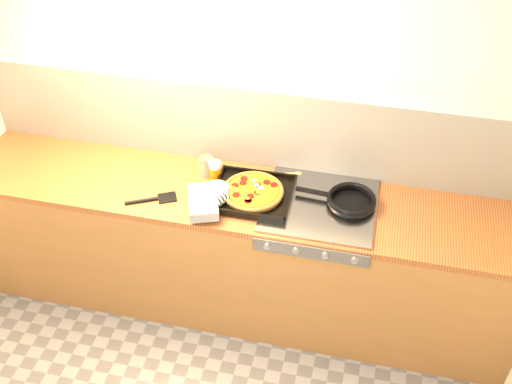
% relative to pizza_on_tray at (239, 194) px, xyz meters
% --- Properties ---
extents(room_shell, '(3.20, 3.20, 3.20)m').
position_rel_pizza_on_tray_xyz_m(room_shell, '(-0.01, 0.34, 0.20)').
color(room_shell, white).
rests_on(room_shell, ground).
extents(counter_run, '(3.20, 0.62, 0.90)m').
position_rel_pizza_on_tray_xyz_m(counter_run, '(-0.01, 0.05, -0.50)').
color(counter_run, '#905D37').
rests_on(counter_run, ground).
extents(stovetop, '(0.60, 0.56, 0.02)m').
position_rel_pizza_on_tray_xyz_m(stovetop, '(0.44, 0.05, -0.04)').
color(stovetop, gray).
rests_on(stovetop, counter_run).
extents(pizza_on_tray, '(0.57, 0.50, 0.07)m').
position_rel_pizza_on_tray_xyz_m(pizza_on_tray, '(0.00, 0.00, 0.00)').
color(pizza_on_tray, black).
rests_on(pizza_on_tray, stovetop).
extents(frying_pan, '(0.45, 0.29, 0.04)m').
position_rel_pizza_on_tray_xyz_m(frying_pan, '(0.59, 0.09, -0.01)').
color(frying_pan, black).
rests_on(frying_pan, stovetop).
extents(tomato_can, '(0.09, 0.09, 0.12)m').
position_rel_pizza_on_tray_xyz_m(tomato_can, '(-0.24, 0.18, 0.01)').
color(tomato_can, maroon).
rests_on(tomato_can, counter_run).
extents(juice_glass, '(0.09, 0.09, 0.12)m').
position_rel_pizza_on_tray_xyz_m(juice_glass, '(-0.18, 0.15, 0.01)').
color(juice_glass, orange).
rests_on(juice_glass, counter_run).
extents(wooden_spoon, '(0.29, 0.11, 0.02)m').
position_rel_pizza_on_tray_xyz_m(wooden_spoon, '(0.19, 0.26, -0.04)').
color(wooden_spoon, '#A58246').
rests_on(wooden_spoon, counter_run).
extents(black_spatula, '(0.27, 0.17, 0.02)m').
position_rel_pizza_on_tray_xyz_m(black_spatula, '(-0.47, -0.11, -0.04)').
color(black_spatula, black).
rests_on(black_spatula, counter_run).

